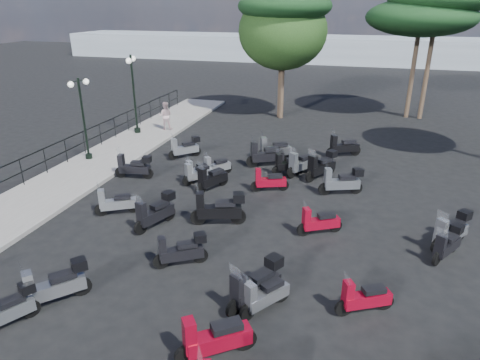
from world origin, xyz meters
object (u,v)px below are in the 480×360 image
(pedestrian_far, at_px, (165,116))
(scooter_26, at_px, (451,231))
(scooter_11, at_px, (274,150))
(scooter_21, at_px, (319,222))
(lamp_post_1, at_px, (83,114))
(scooter_13, at_px, (181,251))
(pine_2, at_px, (285,6))
(scooter_22, at_px, (288,165))
(scooter_20, at_px, (264,296))
(scooter_27, at_px, (447,245))
(broadleaf_tree, at_px, (283,32))
(scooter_5, at_px, (185,148))
(scooter_23, at_px, (321,166))
(scooter_2, at_px, (116,203))
(scooter_17, at_px, (301,164))
(scooter_1, at_px, (4,311))
(scooter_15, at_px, (219,209))
(scooter_10, at_px, (266,156))
(pine_0, at_px, (421,18))
(scooter_19, at_px, (214,339))
(scooter_4, at_px, (198,174))
(scooter_31, at_px, (199,171))
(scooter_3, at_px, (134,167))
(scooter_28, at_px, (342,182))
(scooter_8, at_px, (155,212))
(scooter_29, at_px, (343,147))
(scooter_14, at_px, (255,286))
(scooter_7, at_px, (55,285))
(scooter_16, at_px, (269,181))
(scooter_25, at_px, (364,298))
(scooter_9, at_px, (212,179))
(scooter_30, at_px, (216,167))
(lamp_post_2, at_px, (134,89))

(pedestrian_far, bearing_deg, scooter_26, 129.67)
(scooter_11, height_order, scooter_21, scooter_11)
(lamp_post_1, bearing_deg, pedestrian_far, 89.76)
(scooter_13, xyz_separation_m, pine_2, (-0.60, 17.36, 6.23))
(scooter_22, bearing_deg, scooter_20, 150.83)
(lamp_post_1, bearing_deg, scooter_27, -3.02)
(scooter_11, relative_size, broadleaf_tree, 0.22)
(scooter_5, relative_size, scooter_23, 0.82)
(lamp_post_1, xyz_separation_m, scooter_2, (4.15, -4.45, -1.85))
(scooter_17, xyz_separation_m, scooter_23, (0.89, -0.16, 0.06))
(scooter_1, distance_m, scooter_15, 6.78)
(scooter_5, height_order, broadleaf_tree, broadleaf_tree)
(scooter_27, bearing_deg, scooter_10, -8.57)
(pine_0, bearing_deg, scooter_1, -113.29)
(scooter_1, bearing_deg, scooter_19, -144.73)
(scooter_10, bearing_deg, scooter_21, -178.44)
(scooter_4, bearing_deg, scooter_31, -35.74)
(scooter_3, xyz_separation_m, scooter_13, (4.53, -5.49, -0.03))
(scooter_10, bearing_deg, scooter_2, 120.06)
(pine_2, bearing_deg, scooter_28, -67.60)
(scooter_1, bearing_deg, broadleaf_tree, -66.00)
(pedestrian_far, height_order, scooter_8, pedestrian_far)
(scooter_3, bearing_deg, scooter_29, -67.19)
(scooter_31, bearing_deg, scooter_13, 146.18)
(scooter_14, height_order, pine_0, pine_0)
(scooter_19, height_order, pine_0, pine_0)
(lamp_post_1, relative_size, scooter_5, 2.89)
(scooter_7, xyz_separation_m, scooter_11, (2.96, 11.71, -0.01))
(scooter_16, xyz_separation_m, scooter_29, (2.52, 5.02, 0.07))
(scooter_4, bearing_deg, scooter_20, 161.82)
(scooter_25, bearing_deg, scooter_2, 42.33)
(scooter_9, height_order, scooter_16, scooter_9)
(scooter_10, bearing_deg, pedestrian_far, 32.87)
(scooter_11, xyz_separation_m, scooter_13, (-0.68, -9.34, -0.04))
(scooter_30, bearing_deg, scooter_28, -145.92)
(scooter_7, bearing_deg, scooter_10, -62.71)
(scooter_25, distance_m, scooter_29, 11.49)
(scooter_2, xyz_separation_m, scooter_11, (4.15, 7.04, 0.08))
(scooter_3, xyz_separation_m, scooter_21, (8.05, -2.61, -0.07))
(scooter_11, bearing_deg, lamp_post_2, 48.24)
(scooter_10, distance_m, scooter_31, 3.30)
(scooter_1, xyz_separation_m, scooter_2, (-0.65, 5.75, -0.04))
(pedestrian_far, relative_size, scooter_27, 1.21)
(scooter_14, xyz_separation_m, scooter_23, (0.62, 8.78, -0.00))
(scooter_9, xyz_separation_m, scooter_10, (1.45, 3.18, 0.06))
(lamp_post_1, relative_size, scooter_27, 2.85)
(scooter_5, bearing_deg, pine_2, -62.63)
(scooter_11, xyz_separation_m, scooter_21, (2.83, -6.46, -0.08))
(scooter_2, distance_m, scooter_3, 3.36)
(scooter_27, relative_size, scooter_29, 0.82)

